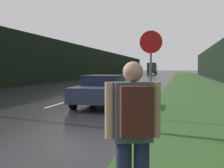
% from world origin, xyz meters
% --- Properties ---
extents(grass_verge, '(6.00, 240.00, 0.02)m').
position_xyz_m(grass_verge, '(7.30, 40.00, 0.01)').
color(grass_verge, '#2D5123').
rests_on(grass_verge, ground_plane).
extents(lane_stripe_c, '(0.12, 3.00, 0.01)m').
position_xyz_m(lane_stripe_c, '(0.00, 13.69, 0.00)').
color(lane_stripe_c, silver).
rests_on(lane_stripe_c, ground_plane).
extents(lane_stripe_d, '(0.12, 3.00, 0.01)m').
position_xyz_m(lane_stripe_d, '(0.00, 20.69, 0.00)').
color(lane_stripe_d, silver).
rests_on(lane_stripe_d, ground_plane).
extents(lane_stripe_e, '(0.12, 3.00, 0.01)m').
position_xyz_m(lane_stripe_e, '(0.00, 27.69, 0.00)').
color(lane_stripe_e, silver).
rests_on(lane_stripe_e, ground_plane).
extents(lane_stripe_f, '(0.12, 3.00, 0.01)m').
position_xyz_m(lane_stripe_f, '(0.00, 34.69, 0.00)').
color(lane_stripe_f, silver).
rests_on(lane_stripe_f, ground_plane).
extents(treeline_far_side, '(2.00, 140.00, 5.26)m').
position_xyz_m(treeline_far_side, '(-10.30, 50.00, 2.63)').
color(treeline_far_side, black).
rests_on(treeline_far_side, ground_plane).
extents(stop_sign, '(0.72, 0.07, 2.85)m').
position_xyz_m(stop_sign, '(4.56, 10.21, 1.78)').
color(stop_sign, slate).
rests_on(stop_sign, ground_plane).
extents(hitchhiker_with_backpack, '(0.57, 0.50, 1.71)m').
position_xyz_m(hitchhiker_with_backpack, '(4.98, 3.44, 0.99)').
color(hitchhiker_with_backpack, '#1E2847').
rests_on(hitchhiker_with_backpack, ground_plane).
extents(car_passing_near, '(1.95, 4.64, 1.35)m').
position_xyz_m(car_passing_near, '(2.15, 13.64, 0.69)').
color(car_passing_near, '#2D3856').
rests_on(car_passing_near, ground_plane).
extents(delivery_truck, '(2.41, 7.94, 3.33)m').
position_xyz_m(delivery_truck, '(-2.15, 90.98, 1.76)').
color(delivery_truck, black).
rests_on(delivery_truck, ground_plane).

